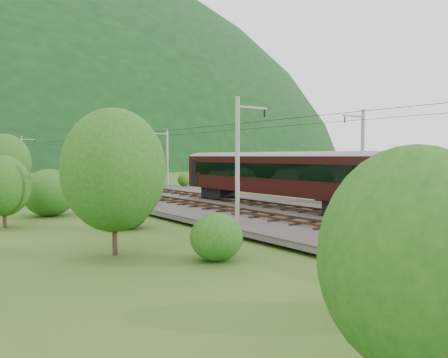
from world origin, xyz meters
TOP-DOWN VIEW (x-y plane):
  - ground at (0.00, 0.00)m, footprint 600.00×600.00m
  - railbed at (0.00, 10.00)m, footprint 14.00×220.00m
  - track_left at (-2.40, 10.00)m, footprint 2.40×220.00m
  - track_right at (2.40, 10.00)m, footprint 2.40×220.00m
  - catenary_left at (-6.12, 32.00)m, footprint 2.54×192.28m
  - catenary_right at (6.12, 32.00)m, footprint 2.54×192.28m
  - overhead_wires at (0.00, 10.00)m, footprint 4.83×198.00m
  - hazard_post_near at (-0.57, 36.86)m, footprint 0.14×0.14m
  - hazard_post_far at (0.26, 58.93)m, footprint 0.17×0.17m
  - signal at (-4.14, 23.48)m, footprint 0.26×0.26m
  - vegetation_left at (-14.16, 21.61)m, footprint 12.16×148.58m
  - vegetation_right at (12.21, 19.98)m, footprint 7.73×108.99m

SIDE VIEW (x-z plane):
  - ground at x=0.00m, z-range 0.00..0.00m
  - railbed at x=0.00m, z-range 0.00..0.30m
  - track_left at x=-2.40m, z-range 0.24..0.51m
  - track_right at x=2.40m, z-range 0.24..0.51m
  - hazard_post_near at x=-0.57m, z-range 0.30..1.59m
  - hazard_post_far at x=0.26m, z-range 0.30..1.92m
  - vegetation_right at x=12.21m, z-range -0.21..3.01m
  - signal at x=-4.14m, z-range 0.51..2.90m
  - vegetation_left at x=-14.16m, z-range -0.73..6.12m
  - catenary_left at x=-6.12m, z-range 0.50..8.50m
  - catenary_right at x=6.12m, z-range 0.50..8.50m
  - overhead_wires at x=0.00m, z-range 7.08..7.12m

